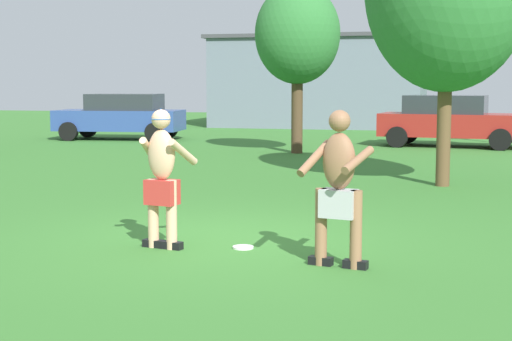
% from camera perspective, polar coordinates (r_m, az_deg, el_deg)
% --- Properties ---
extents(ground_plane, '(80.00, 80.00, 0.00)m').
position_cam_1_polar(ground_plane, '(9.82, -2.75, -5.12)').
color(ground_plane, '#38752D').
extents(player_with_cap, '(0.63, 0.63, 1.67)m').
position_cam_1_polar(player_with_cap, '(9.27, -6.90, -0.14)').
color(player_with_cap, black).
rests_on(player_with_cap, ground_plane).
extents(player_in_gray, '(0.78, 0.64, 1.68)m').
position_cam_1_polar(player_in_gray, '(8.30, 6.07, -1.04)').
color(player_in_gray, black).
rests_on(player_in_gray, ground_plane).
extents(frisbee, '(0.25, 0.25, 0.03)m').
position_cam_1_polar(frisbee, '(9.33, -0.95, -5.65)').
color(frisbee, white).
rests_on(frisbee, ground_plane).
extents(car_red_mid_lot, '(4.48, 2.43, 1.58)m').
position_cam_1_polar(car_red_mid_lot, '(24.71, 14.03, 3.62)').
color(car_red_mid_lot, maroon).
rests_on(car_red_mid_lot, ground_plane).
extents(car_blue_far_end, '(4.46, 2.38, 1.58)m').
position_cam_1_polar(car_blue_far_end, '(27.40, -9.86, 3.97)').
color(car_blue_far_end, '#2D478C').
rests_on(car_blue_far_end, ground_plane).
extents(outbuilding_behind_lot, '(9.47, 7.18, 4.03)m').
position_cam_1_polar(outbuilding_behind_lot, '(36.28, 4.96, 6.52)').
color(outbuilding_behind_lot, slate).
rests_on(outbuilding_behind_lot, ground_plane).
extents(tree_left_field, '(2.36, 2.36, 4.68)m').
position_cam_1_polar(tree_left_field, '(21.80, 3.06, 9.88)').
color(tree_left_field, '#4C3823').
rests_on(tree_left_field, ground_plane).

